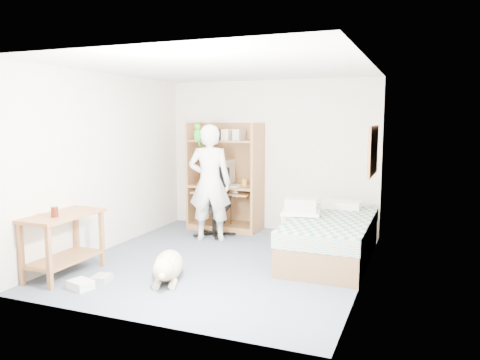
% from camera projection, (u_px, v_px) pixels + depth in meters
% --- Properties ---
extents(floor, '(4.00, 4.00, 0.00)m').
position_uv_depth(floor, '(223.00, 261.00, 6.17)').
color(floor, '#485462').
rests_on(floor, ground).
extents(wall_back, '(3.60, 0.02, 2.50)m').
position_uv_depth(wall_back, '(271.00, 156.00, 7.85)').
color(wall_back, silver).
rests_on(wall_back, floor).
extents(wall_right, '(0.02, 4.00, 2.50)m').
position_uv_depth(wall_right, '(367.00, 173.00, 5.35)').
color(wall_right, silver).
rests_on(wall_right, floor).
extents(wall_left, '(0.02, 4.00, 2.50)m').
position_uv_depth(wall_left, '(107.00, 162.00, 6.66)').
color(wall_left, silver).
rests_on(wall_left, floor).
extents(ceiling, '(3.60, 4.00, 0.02)m').
position_uv_depth(ceiling, '(222.00, 68.00, 5.84)').
color(ceiling, white).
rests_on(ceiling, wall_back).
extents(computer_hutch, '(1.20, 0.63, 1.80)m').
position_uv_depth(computer_hutch, '(226.00, 181.00, 7.92)').
color(computer_hutch, brown).
rests_on(computer_hutch, floor).
extents(bed, '(1.02, 2.02, 0.66)m').
position_uv_depth(bed, '(331.00, 238.00, 6.22)').
color(bed, brown).
rests_on(bed, floor).
extents(side_desk, '(0.50, 1.00, 0.75)m').
position_uv_depth(side_desk, '(63.00, 235.00, 5.56)').
color(side_desk, brown).
rests_on(side_desk, floor).
extents(corkboard, '(0.04, 0.94, 0.66)m').
position_uv_depth(corkboard, '(373.00, 151.00, 6.16)').
color(corkboard, '#926441').
rests_on(corkboard, wall_right).
extents(office_chair, '(0.61, 0.61, 1.08)m').
position_uv_depth(office_chair, '(215.00, 211.00, 7.53)').
color(office_chair, black).
rests_on(office_chair, floor).
extents(person, '(0.73, 0.57, 1.79)m').
position_uv_depth(person, '(210.00, 183.00, 7.16)').
color(person, white).
rests_on(person, floor).
extents(parrot, '(0.13, 0.23, 0.36)m').
position_uv_depth(parrot, '(198.00, 134.00, 7.15)').
color(parrot, '#198F14').
rests_on(parrot, person).
extents(dog, '(0.58, 0.99, 0.39)m').
position_uv_depth(dog, '(168.00, 266.00, 5.43)').
color(dog, beige).
rests_on(dog, floor).
extents(printer_cart, '(0.58, 0.49, 0.61)m').
position_uv_depth(printer_cart, '(300.00, 226.00, 6.41)').
color(printer_cart, white).
rests_on(printer_cart, floor).
extents(printer, '(0.47, 0.39, 0.18)m').
position_uv_depth(printer, '(301.00, 205.00, 6.37)').
color(printer, '#B9BAB5').
rests_on(printer, printer_cart).
extents(crt_monitor, '(0.47, 0.49, 0.41)m').
position_uv_depth(crt_monitor, '(218.00, 171.00, 7.96)').
color(crt_monitor, beige).
rests_on(crt_monitor, computer_hutch).
extents(keyboard, '(0.47, 0.23, 0.03)m').
position_uv_depth(keyboard, '(225.00, 191.00, 7.78)').
color(keyboard, beige).
rests_on(keyboard, computer_hutch).
extents(pencil_cup, '(0.08, 0.08, 0.12)m').
position_uv_depth(pencil_cup, '(244.00, 183.00, 7.71)').
color(pencil_cup, gold).
rests_on(pencil_cup, computer_hutch).
extents(drink_glass, '(0.08, 0.08, 0.12)m').
position_uv_depth(drink_glass, '(55.00, 212.00, 5.34)').
color(drink_glass, '#42150A').
rests_on(drink_glass, side_desk).
extents(floor_box_a, '(0.29, 0.25, 0.10)m').
position_uv_depth(floor_box_a, '(81.00, 285.00, 5.16)').
color(floor_box_a, silver).
rests_on(floor_box_a, floor).
extents(floor_box_b, '(0.22, 0.25, 0.08)m').
position_uv_depth(floor_box_b, '(102.00, 279.00, 5.38)').
color(floor_box_b, '#A8A8A3').
rests_on(floor_box_b, floor).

